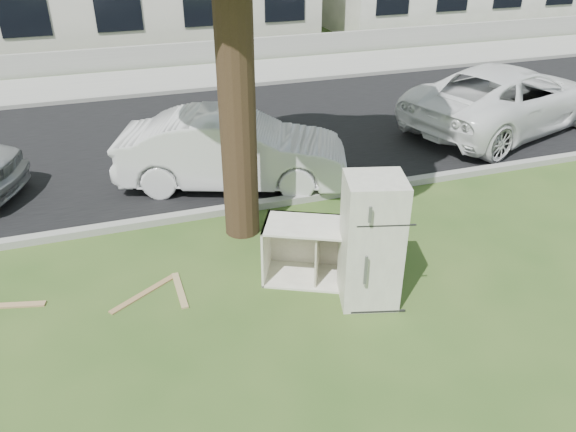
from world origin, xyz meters
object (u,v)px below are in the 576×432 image
object	(u,v)px
cabinet	(305,251)
car_right	(508,98)
fridge	(371,242)
car_center	(233,150)

from	to	relation	value
cabinet	car_right	size ratio (longest dim) A/B	0.21
fridge	car_right	xyz separation A→B (m)	(5.75, 4.85, -0.14)
fridge	cabinet	size ratio (longest dim) A/B	1.60
fridge	car_right	bearing A→B (deg)	55.21
fridge	car_center	size ratio (longest dim) A/B	0.42
fridge	cabinet	distance (m)	1.04
car_center	car_right	size ratio (longest dim) A/B	0.79
fridge	car_right	distance (m)	7.52
cabinet	car_center	xyz separation A→B (m)	(-0.22, 3.21, 0.25)
fridge	car_right	size ratio (longest dim) A/B	0.33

